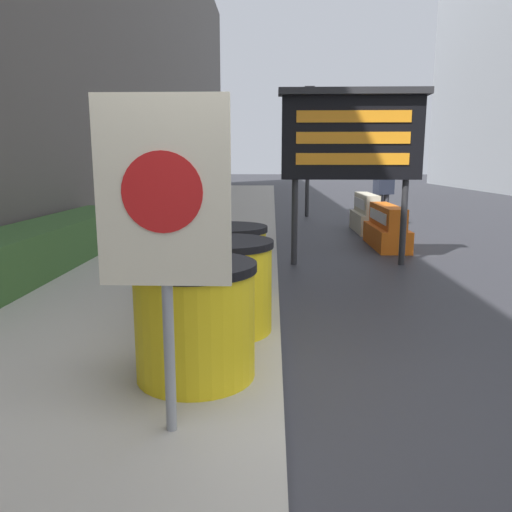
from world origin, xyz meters
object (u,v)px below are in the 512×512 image
object	(u,v)px
traffic_cone_near	(387,224)
pedestrian_worker	(384,187)
barrel_drum_middle	(225,286)
barrel_drum_back	(227,263)
jersey_barrier_orange_far	(387,229)
barrel_drum_foreground	(195,320)
warning_sign	(164,211)
jersey_barrier_cream	(366,215)
traffic_light_near_curb	(309,124)
pedestrian_passerby	(384,181)
message_board	(352,137)

from	to	relation	value
traffic_cone_near	pedestrian_worker	size ratio (longest dim) A/B	0.43
barrel_drum_middle	barrel_drum_back	distance (m)	0.97
jersey_barrier_orange_far	pedestrian_worker	size ratio (longest dim) A/B	1.04
jersey_barrier_orange_far	barrel_drum_back	bearing A→B (deg)	-121.29
barrel_drum_foreground	traffic_cone_near	distance (m)	7.68
warning_sign	jersey_barrier_cream	bearing A→B (deg)	73.34
traffic_light_near_curb	pedestrian_passerby	xyz separation A→B (m)	(2.47, 0.99, -1.68)
barrel_drum_back	traffic_light_near_curb	size ratio (longest dim) A/B	0.23
jersey_barrier_cream	barrel_drum_foreground	bearing A→B (deg)	-107.83
traffic_light_near_curb	barrel_drum_back	bearing A→B (deg)	-98.88
jersey_barrier_cream	pedestrian_worker	world-z (taller)	pedestrian_worker
message_board	traffic_cone_near	bearing A→B (deg)	64.33
message_board	pedestrian_worker	size ratio (longest dim) A/B	1.59
barrel_drum_foreground	traffic_light_near_curb	bearing A→B (deg)	82.33
jersey_barrier_orange_far	pedestrian_passerby	xyz separation A→B (m)	(1.29, 6.29, 0.68)
barrel_drum_middle	jersey_barrier_cream	size ratio (longest dim) A/B	0.52
barrel_drum_middle	message_board	size ratio (longest dim) A/B	0.32
jersey_barrier_cream	pedestrian_passerby	size ratio (longest dim) A/B	0.95
barrel_drum_foreground	warning_sign	distance (m)	1.11
message_board	traffic_cone_near	xyz separation A→B (m)	(1.17, 2.43, -1.66)
barrel_drum_foreground	jersey_barrier_orange_far	world-z (taller)	barrel_drum_foreground
message_board	traffic_light_near_curb	xyz separation A→B (m)	(-0.18, 7.00, 0.70)
warning_sign	pedestrian_passerby	bearing A→B (deg)	73.10
warning_sign	pedestrian_worker	bearing A→B (deg)	71.64
barrel_drum_back	message_board	size ratio (longest dim) A/B	0.32
jersey_barrier_cream	warning_sign	bearing A→B (deg)	-106.66
barrel_drum_back	pedestrian_passerby	xyz separation A→B (m)	(3.99, 10.73, 0.46)
jersey_barrier_orange_far	pedestrian_worker	xyz separation A→B (m)	(0.54, 2.90, 0.66)
warning_sign	jersey_barrier_orange_far	xyz separation A→B (m)	(2.78, 7.12, -1.04)
barrel_drum_middle	pedestrian_worker	xyz separation A→B (m)	(3.18, 8.30, 0.45)
message_board	pedestrian_passerby	world-z (taller)	message_board
barrel_drum_back	pedestrian_worker	bearing A→B (deg)	66.16
warning_sign	message_board	size ratio (longest dim) A/B	0.67
jersey_barrier_cream	jersey_barrier_orange_far	bearing A→B (deg)	-90.00
traffic_cone_near	warning_sign	bearing A→B (deg)	-110.64
barrel_drum_back	warning_sign	bearing A→B (deg)	-91.75
traffic_light_near_curb	pedestrian_worker	size ratio (longest dim) A/B	2.17
warning_sign	pedestrian_worker	size ratio (longest dim) A/B	1.06
barrel_drum_middle	pedestrian_passerby	distance (m)	12.35
jersey_barrier_cream	traffic_light_near_curb	distance (m)	4.07
barrel_drum_back	jersey_barrier_cream	size ratio (longest dim) A/B	0.52
jersey_barrier_cream	traffic_light_near_curb	bearing A→B (deg)	110.62
jersey_barrier_orange_far	traffic_cone_near	world-z (taller)	jersey_barrier_orange_far
jersey_barrier_orange_far	jersey_barrier_cream	distance (m)	2.17
jersey_barrier_orange_far	jersey_barrier_cream	xyz separation A→B (m)	(0.00, 2.17, 0.04)
jersey_barrier_orange_far	pedestrian_worker	world-z (taller)	pedestrian_worker
jersey_barrier_orange_far	traffic_cone_near	size ratio (longest dim) A/B	2.43
barrel_drum_middle	pedestrian_worker	bearing A→B (deg)	69.06
warning_sign	pedestrian_worker	distance (m)	10.55
jersey_barrier_orange_far	jersey_barrier_cream	size ratio (longest dim) A/B	1.09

